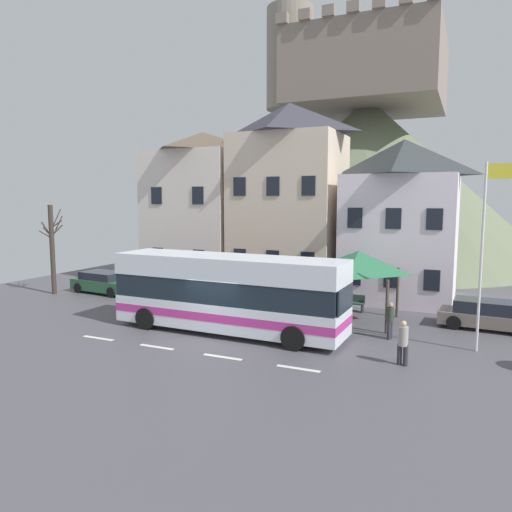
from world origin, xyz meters
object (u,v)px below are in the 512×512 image
(townhouse_02, at_px, (402,220))
(parked_car_00, at_px, (488,315))
(transit_bus, at_px, (228,294))
(pedestrian_00, at_px, (390,320))
(bare_tree_00, at_px, (52,248))
(pedestrian_01, at_px, (403,341))
(townhouse_00, at_px, (204,208))
(parked_car_01, at_px, (105,282))
(townhouse_01, at_px, (289,199))
(parked_car_02, at_px, (176,289))
(bus_shelter, at_px, (358,262))
(hilltop_castle, at_px, (365,172))
(flagpole, at_px, (484,244))
(public_bench, at_px, (351,302))

(townhouse_02, distance_m, parked_car_00, 8.34)
(transit_bus, height_order, parked_car_00, transit_bus)
(townhouse_02, xyz_separation_m, parked_car_00, (4.63, -5.65, -4.03))
(pedestrian_00, relative_size, bare_tree_00, 0.28)
(transit_bus, distance_m, pedestrian_01, 7.82)
(pedestrian_00, relative_size, pedestrian_01, 0.97)
(townhouse_00, xyz_separation_m, parked_car_01, (-3.79, -5.95, -4.58))
(townhouse_01, height_order, pedestrian_00, townhouse_01)
(bare_tree_00, bearing_deg, parked_car_00, 4.68)
(townhouse_00, xyz_separation_m, parked_car_02, (1.64, -6.10, -4.58))
(bus_shelter, xyz_separation_m, pedestrian_00, (1.92, -2.44, -2.06))
(hilltop_castle, bearing_deg, townhouse_01, -92.64)
(parked_car_02, xyz_separation_m, bare_tree_00, (-8.11, -1.41, 2.22))
(townhouse_00, relative_size, bus_shelter, 2.91)
(hilltop_castle, height_order, pedestrian_01, hilltop_castle)
(parked_car_00, bearing_deg, flagpole, -92.41)
(townhouse_01, distance_m, townhouse_02, 7.00)
(transit_bus, distance_m, public_bench, 7.55)
(parked_car_02, bearing_deg, transit_bus, -43.93)
(townhouse_02, height_order, bus_shelter, townhouse_02)
(parked_car_01, height_order, flagpole, flagpole)
(townhouse_00, distance_m, transit_bus, 13.59)
(bare_tree_00, bearing_deg, parked_car_02, 9.86)
(townhouse_01, relative_size, bare_tree_00, 2.13)
(townhouse_00, xyz_separation_m, hilltop_castle, (7.49, 18.43, 3.34))
(parked_car_01, bearing_deg, parked_car_00, 7.08)
(parked_car_02, distance_m, pedestrian_00, 12.93)
(pedestrian_01, distance_m, public_bench, 8.35)
(pedestrian_00, bearing_deg, bare_tree_00, 176.04)
(townhouse_01, xyz_separation_m, parked_car_00, (11.47, -4.77, -5.25))
(parked_car_01, distance_m, flagpole, 22.00)
(townhouse_02, xyz_separation_m, bare_tree_00, (-19.91, -7.66, -1.79))
(townhouse_01, bearing_deg, parked_car_00, -22.58)
(parked_car_00, distance_m, flagpole, 5.17)
(flagpole, bearing_deg, transit_bus, -171.29)
(townhouse_00, distance_m, parked_car_00, 19.44)
(flagpole, bearing_deg, bus_shelter, 153.04)
(transit_bus, bearing_deg, public_bench, 58.18)
(parked_car_02, bearing_deg, townhouse_02, 22.63)
(hilltop_castle, relative_size, bare_tree_00, 6.02)
(townhouse_00, relative_size, pedestrian_01, 6.45)
(bus_shelter, height_order, pedestrian_00, bus_shelter)
(parked_car_01, bearing_deg, bare_tree_00, -144.00)
(townhouse_01, relative_size, parked_car_02, 2.81)
(parked_car_01, relative_size, pedestrian_01, 2.81)
(parked_car_02, bearing_deg, townhouse_00, 99.79)
(transit_bus, bearing_deg, pedestrian_01, -8.18)
(hilltop_castle, height_order, public_bench, hilltop_castle)
(parked_car_01, bearing_deg, townhouse_01, 32.57)
(public_bench, bearing_deg, pedestrian_00, -58.57)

